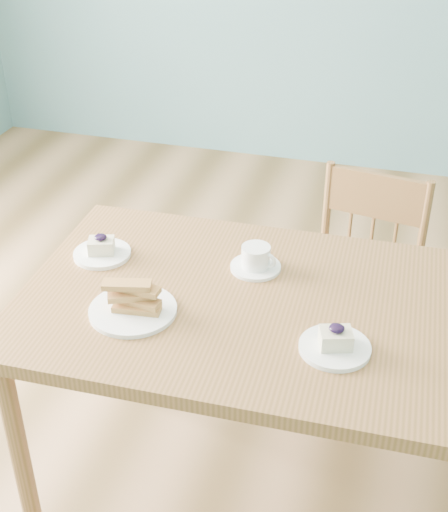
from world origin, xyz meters
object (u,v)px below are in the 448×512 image
object	(u,v)px
coffee_cup	(256,260)
biscotti_plate	(132,303)
cheesecake_plate_far	(102,250)
dining_chair	(357,291)
dining_table	(282,328)
cheesecake_plate_near	(335,344)

from	to	relation	value
coffee_cup	biscotti_plate	bearing A→B (deg)	-115.01
cheesecake_plate_far	coffee_cup	bearing A→B (deg)	6.99
dining_chair	biscotti_plate	bearing A→B (deg)	-114.71
coffee_cup	biscotti_plate	xyz separation A→B (m)	(-0.26, -0.30, -0.00)
dining_chair	dining_table	bearing A→B (deg)	-93.81
cheesecake_plate_far	biscotti_plate	distance (m)	0.31
cheesecake_plate_far	biscotti_plate	bearing A→B (deg)	-50.69
cheesecake_plate_near	cheesecake_plate_far	distance (m)	0.77
dining_table	cheesecake_plate_near	xyz separation A→B (m)	(0.16, -0.15, 0.10)
dining_table	cheesecake_plate_far	bearing A→B (deg)	168.87
dining_table	biscotti_plate	distance (m)	0.41
biscotti_plate	dining_chair	bearing A→B (deg)	55.21
cheesecake_plate_near	coffee_cup	xyz separation A→B (m)	(-0.27, 0.30, 0.01)
dining_chair	coffee_cup	size ratio (longest dim) A/B	5.80
dining_chair	cheesecake_plate_near	size ratio (longest dim) A/B	4.79
cheesecake_plate_far	cheesecake_plate_near	bearing A→B (deg)	-18.70
dining_table	biscotti_plate	bearing A→B (deg)	-160.78
dining_table	dining_chair	bearing A→B (deg)	74.81
dining_chair	coffee_cup	distance (m)	0.65
cheesecake_plate_near	cheesecake_plate_far	size ratio (longest dim) A/B	1.04
dining_chair	cheesecake_plate_near	bearing A→B (deg)	-79.43
dining_table	coffee_cup	world-z (taller)	coffee_cup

